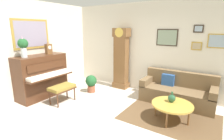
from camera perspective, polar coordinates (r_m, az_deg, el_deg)
ground_plane at (r=4.05m, az=-4.68°, el=-16.84°), size 6.40×6.00×0.10m
wall_left at (r=5.53m, az=-26.84°, el=6.10°), size 0.13×4.90×2.80m
wall_back at (r=5.59m, az=10.60°, el=7.36°), size 5.30×0.13×2.80m
area_rug at (r=4.31m, az=18.65°, el=-14.76°), size 2.10×1.50×0.01m
piano at (r=5.45m, az=-22.45°, el=-1.89°), size 0.87×1.44×1.26m
piano_bench at (r=4.89m, az=-16.41°, el=-5.92°), size 0.42×0.70×0.48m
grandfather_clock at (r=5.74m, az=3.07°, el=3.30°), size 0.52×0.34×2.03m
couch at (r=5.06m, az=20.98°, el=-6.78°), size 1.90×0.80×0.84m
coffee_table at (r=4.04m, az=19.50°, el=-10.96°), size 0.88×0.88×0.41m
mantel_clock at (r=5.48m, az=-20.50°, el=6.84°), size 0.13×0.18×0.38m
flower_vase at (r=5.06m, az=-27.63°, el=7.26°), size 0.26×0.26×0.58m
green_jug at (r=4.08m, az=19.38°, el=-8.90°), size 0.17×0.17×0.24m
potted_plant at (r=5.50m, az=-7.01°, el=-4.16°), size 0.36×0.36×0.56m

